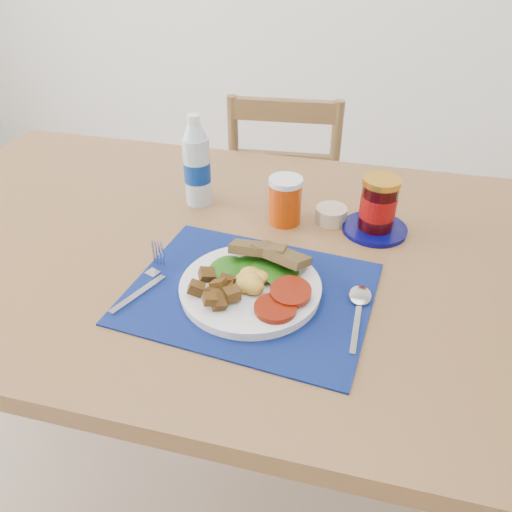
{
  "coord_description": "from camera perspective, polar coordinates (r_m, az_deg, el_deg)",
  "views": [
    {
      "loc": [
        0.33,
        -0.61,
        1.31
      ],
      "look_at": [
        0.15,
        0.09,
        0.8
      ],
      "focal_mm": 35.0,
      "sensor_mm": 36.0,
      "label": 1
    }
  ],
  "objects": [
    {
      "name": "chair_far",
      "position": [
        1.76,
        3.33,
        8.67
      ],
      "size": [
        0.41,
        0.4,
        1.03
      ],
      "rotation": [
        0.0,
        0.0,
        3.24
      ],
      "color": "#53311E",
      "rests_on": "ground"
    },
    {
      "name": "ramekin",
      "position": [
        1.09,
        8.58,
        4.69
      ],
      "size": [
        0.07,
        0.07,
        0.03
      ],
      "primitive_type": "cylinder",
      "color": "tan",
      "rests_on": "table"
    },
    {
      "name": "juice_glass",
      "position": [
        1.06,
        3.34,
        6.21
      ],
      "size": [
        0.07,
        0.07,
        0.1
      ],
      "primitive_type": "cylinder",
      "color": "#AE3404",
      "rests_on": "table"
    },
    {
      "name": "table",
      "position": [
        1.08,
        -6.32,
        -1.65
      ],
      "size": [
        1.4,
        0.9,
        0.75
      ],
      "color": "brown",
      "rests_on": "ground"
    },
    {
      "name": "fork",
      "position": [
        0.93,
        -12.29,
        -2.74
      ],
      "size": [
        0.06,
        0.18,
        0.0
      ],
      "rotation": [
        0.0,
        0.0,
        -0.38
      ],
      "color": "#B2B5BA",
      "rests_on": "placemat"
    },
    {
      "name": "jam_on_saucer",
      "position": [
        1.06,
        13.74,
        5.29
      ],
      "size": [
        0.14,
        0.14,
        0.12
      ],
      "color": "#04054E",
      "rests_on": "table"
    },
    {
      "name": "placemat",
      "position": [
        0.88,
        -0.64,
        -4.21
      ],
      "size": [
        0.45,
        0.37,
        0.0
      ],
      "primitive_type": "cube",
      "rotation": [
        0.0,
        0.0,
        -0.1
      ],
      "color": "black",
      "rests_on": "table"
    },
    {
      "name": "breakfast_plate",
      "position": [
        0.87,
        -1.01,
        -3.33
      ],
      "size": [
        0.25,
        0.25,
        0.06
      ],
      "rotation": [
        0.0,
        0.0,
        -0.11
      ],
      "color": "silver",
      "rests_on": "placemat"
    },
    {
      "name": "water_bottle",
      "position": [
        1.13,
        -6.78,
        10.22
      ],
      "size": [
        0.06,
        0.06,
        0.21
      ],
      "color": "#ADBFCC",
      "rests_on": "table"
    },
    {
      "name": "spoon",
      "position": [
        0.87,
        11.65,
        -5.67
      ],
      "size": [
        0.04,
        0.17,
        0.0
      ],
      "rotation": [
        0.0,
        0.0,
        -0.01
      ],
      "color": "#B2B5BA",
      "rests_on": "placemat"
    }
  ]
}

